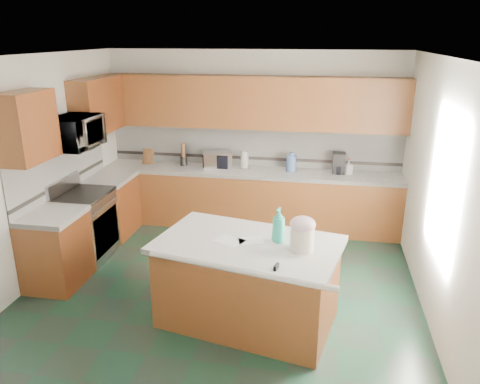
% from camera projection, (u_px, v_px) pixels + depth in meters
% --- Properties ---
extents(floor, '(4.60, 4.60, 0.00)m').
position_uv_depth(floor, '(223.00, 288.00, 5.65)').
color(floor, black).
rests_on(floor, ground).
extents(ceiling, '(4.60, 4.60, 0.00)m').
position_uv_depth(ceiling, '(219.00, 56.00, 4.79)').
color(ceiling, white).
rests_on(ceiling, ground).
extents(wall_back, '(4.60, 0.04, 2.70)m').
position_uv_depth(wall_back, '(253.00, 138.00, 7.38)').
color(wall_back, white).
rests_on(wall_back, ground).
extents(wall_front, '(4.60, 0.04, 2.70)m').
position_uv_depth(wall_front, '(144.00, 286.00, 3.06)').
color(wall_front, white).
rests_on(wall_front, ground).
extents(wall_left, '(0.04, 4.60, 2.70)m').
position_uv_depth(wall_left, '(33.00, 171.00, 5.62)').
color(wall_left, white).
rests_on(wall_left, ground).
extents(wall_right, '(0.04, 4.60, 2.70)m').
position_uv_depth(wall_right, '(440.00, 194.00, 4.83)').
color(wall_right, white).
rests_on(wall_right, ground).
extents(back_base_cab, '(4.60, 0.60, 0.86)m').
position_uv_depth(back_base_cab, '(249.00, 200.00, 7.38)').
color(back_base_cab, black).
rests_on(back_base_cab, ground).
extents(back_countertop, '(4.60, 0.64, 0.06)m').
position_uv_depth(back_countertop, '(250.00, 172.00, 7.23)').
color(back_countertop, white).
rests_on(back_countertop, back_base_cab).
extents(back_upper_cab, '(4.60, 0.33, 0.78)m').
position_uv_depth(back_upper_cab, '(252.00, 102.00, 7.02)').
color(back_upper_cab, black).
rests_on(back_upper_cab, wall_back).
extents(back_backsplash, '(4.60, 0.02, 0.63)m').
position_uv_depth(back_backsplash, '(253.00, 146.00, 7.39)').
color(back_backsplash, silver).
rests_on(back_backsplash, back_countertop).
extents(back_accent_band, '(4.60, 0.01, 0.05)m').
position_uv_depth(back_accent_band, '(253.00, 158.00, 7.45)').
color(back_accent_band, black).
rests_on(back_accent_band, back_countertop).
extents(left_base_cab_rear, '(0.60, 0.82, 0.86)m').
position_uv_depth(left_base_cab_rear, '(111.00, 207.00, 7.06)').
color(left_base_cab_rear, black).
rests_on(left_base_cab_rear, ground).
extents(left_counter_rear, '(0.64, 0.82, 0.06)m').
position_uv_depth(left_counter_rear, '(109.00, 178.00, 6.91)').
color(left_counter_rear, white).
rests_on(left_counter_rear, left_base_cab_rear).
extents(left_base_cab_front, '(0.60, 0.72, 0.86)m').
position_uv_depth(left_base_cab_front, '(56.00, 251.00, 5.63)').
color(left_base_cab_front, black).
rests_on(left_base_cab_front, ground).
extents(left_counter_front, '(0.64, 0.72, 0.06)m').
position_uv_depth(left_counter_front, '(51.00, 216.00, 5.49)').
color(left_counter_front, white).
rests_on(left_counter_front, left_base_cab_front).
extents(left_backsplash, '(0.02, 2.30, 0.63)m').
position_uv_depth(left_backsplash, '(61.00, 168.00, 6.16)').
color(left_backsplash, silver).
rests_on(left_backsplash, wall_left).
extents(left_accent_band, '(0.01, 2.30, 0.05)m').
position_uv_depth(left_accent_band, '(63.00, 182.00, 6.22)').
color(left_accent_band, black).
rests_on(left_accent_band, wall_left).
extents(left_upper_cab_rear, '(0.33, 1.09, 0.78)m').
position_uv_depth(left_upper_cab_rear, '(97.00, 105.00, 6.72)').
color(left_upper_cab_rear, black).
rests_on(left_upper_cab_rear, wall_left).
extents(left_upper_cab_front, '(0.33, 0.72, 0.78)m').
position_uv_depth(left_upper_cab_front, '(28.00, 127.00, 5.17)').
color(left_upper_cab_front, black).
rests_on(left_upper_cab_front, wall_left).
extents(range_body, '(0.60, 0.76, 0.88)m').
position_uv_depth(range_body, '(86.00, 227.00, 6.32)').
color(range_body, '#B7B7BC').
rests_on(range_body, ground).
extents(range_oven_door, '(0.02, 0.68, 0.55)m').
position_uv_depth(range_oven_door, '(106.00, 231.00, 6.28)').
color(range_oven_door, black).
rests_on(range_oven_door, range_body).
extents(range_cooktop, '(0.62, 0.78, 0.04)m').
position_uv_depth(range_cooktop, '(82.00, 195.00, 6.17)').
color(range_cooktop, black).
rests_on(range_cooktop, range_body).
extents(range_handle, '(0.02, 0.66, 0.02)m').
position_uv_depth(range_handle, '(106.00, 205.00, 6.16)').
color(range_handle, '#B7B7BC').
rests_on(range_handle, range_body).
extents(range_backguard, '(0.06, 0.76, 0.18)m').
position_uv_depth(range_backguard, '(63.00, 185.00, 6.18)').
color(range_backguard, '#B7B7BC').
rests_on(range_backguard, range_body).
extents(microwave, '(0.50, 0.73, 0.41)m').
position_uv_depth(microwave, '(75.00, 133.00, 5.91)').
color(microwave, '#B7B7BC').
rests_on(microwave, wall_left).
extents(island_base, '(1.90, 1.32, 0.86)m').
position_uv_depth(island_base, '(248.00, 285.00, 4.88)').
color(island_base, black).
rests_on(island_base, ground).
extents(island_top, '(2.02, 1.44, 0.06)m').
position_uv_depth(island_top, '(248.00, 245.00, 4.74)').
color(island_top, white).
rests_on(island_top, island_base).
extents(island_bullnose, '(1.81, 0.43, 0.06)m').
position_uv_depth(island_bullnose, '(238.00, 270.00, 4.23)').
color(island_bullnose, white).
rests_on(island_bullnose, island_base).
extents(treat_jar, '(0.29, 0.29, 0.24)m').
position_uv_depth(treat_jar, '(302.00, 239.00, 4.50)').
color(treat_jar, beige).
rests_on(treat_jar, island_top).
extents(treat_jar_lid, '(0.25, 0.25, 0.15)m').
position_uv_depth(treat_jar_lid, '(303.00, 224.00, 4.45)').
color(treat_jar_lid, '#CEA8B3').
rests_on(treat_jar_lid, treat_jar).
extents(treat_jar_knob, '(0.08, 0.03, 0.03)m').
position_uv_depth(treat_jar_knob, '(303.00, 219.00, 4.43)').
color(treat_jar_knob, tan).
rests_on(treat_jar_knob, treat_jar_lid).
extents(treat_jar_knob_end_l, '(0.04, 0.04, 0.04)m').
position_uv_depth(treat_jar_knob_end_l, '(299.00, 219.00, 4.44)').
color(treat_jar_knob_end_l, tan).
rests_on(treat_jar_knob_end_l, treat_jar_lid).
extents(treat_jar_knob_end_r, '(0.04, 0.04, 0.04)m').
position_uv_depth(treat_jar_knob_end_r, '(307.00, 220.00, 4.43)').
color(treat_jar_knob_end_r, tan).
rests_on(treat_jar_knob_end_r, treat_jar_lid).
extents(soap_bottle_island, '(0.17, 0.17, 0.36)m').
position_uv_depth(soap_bottle_island, '(279.00, 225.00, 4.68)').
color(soap_bottle_island, teal).
rests_on(soap_bottle_island, island_top).
extents(paper_sheet_a, '(0.30, 0.26, 0.00)m').
position_uv_depth(paper_sheet_a, '(251.00, 241.00, 4.75)').
color(paper_sheet_a, white).
rests_on(paper_sheet_a, island_top).
extents(paper_sheet_b, '(0.35, 0.32, 0.00)m').
position_uv_depth(paper_sheet_b, '(229.00, 241.00, 4.75)').
color(paper_sheet_b, white).
rests_on(paper_sheet_b, island_top).
extents(clamp_body, '(0.05, 0.09, 0.08)m').
position_uv_depth(clamp_body, '(276.00, 268.00, 4.17)').
color(clamp_body, black).
rests_on(clamp_body, island_top).
extents(clamp_handle, '(0.01, 0.06, 0.01)m').
position_uv_depth(clamp_handle, '(276.00, 273.00, 4.13)').
color(clamp_handle, black).
rests_on(clamp_handle, island_top).
extents(knife_block, '(0.16, 0.20, 0.27)m').
position_uv_depth(knife_block, '(148.00, 157.00, 7.51)').
color(knife_block, '#472814').
rests_on(knife_block, back_countertop).
extents(utensil_crock, '(0.12, 0.12, 0.15)m').
position_uv_depth(utensil_crock, '(184.00, 161.00, 7.46)').
color(utensil_crock, black).
rests_on(utensil_crock, back_countertop).
extents(utensil_bundle, '(0.07, 0.07, 0.21)m').
position_uv_depth(utensil_bundle, '(183.00, 150.00, 7.40)').
color(utensil_bundle, '#472814').
rests_on(utensil_bundle, utensil_crock).
extents(toaster_oven, '(0.50, 0.42, 0.25)m').
position_uv_depth(toaster_oven, '(217.00, 160.00, 7.32)').
color(toaster_oven, '#B7B7BC').
rests_on(toaster_oven, back_countertop).
extents(toaster_oven_door, '(0.39, 0.01, 0.21)m').
position_uv_depth(toaster_oven_door, '(215.00, 162.00, 7.19)').
color(toaster_oven_door, black).
rests_on(toaster_oven_door, toaster_oven).
extents(paper_towel, '(0.12, 0.12, 0.27)m').
position_uv_depth(paper_towel, '(245.00, 160.00, 7.29)').
color(paper_towel, white).
rests_on(paper_towel, back_countertop).
extents(paper_towel_base, '(0.18, 0.18, 0.01)m').
position_uv_depth(paper_towel_base, '(245.00, 168.00, 7.33)').
color(paper_towel_base, '#B7B7BC').
rests_on(paper_towel_base, back_countertop).
extents(water_jug, '(0.15, 0.15, 0.25)m').
position_uv_depth(water_jug, '(291.00, 163.00, 7.13)').
color(water_jug, '#5476B5').
rests_on(water_jug, back_countertop).
extents(water_jug_neck, '(0.07, 0.07, 0.04)m').
position_uv_depth(water_jug_neck, '(292.00, 154.00, 7.08)').
color(water_jug_neck, '#5476B5').
rests_on(water_jug_neck, water_jug).
extents(coffee_maker, '(0.19, 0.20, 0.31)m').
position_uv_depth(coffee_maker, '(339.00, 163.00, 7.02)').
color(coffee_maker, black).
rests_on(coffee_maker, back_countertop).
extents(coffee_carafe, '(0.13, 0.13, 0.13)m').
position_uv_depth(coffee_carafe, '(338.00, 170.00, 7.00)').
color(coffee_carafe, black).
rests_on(coffee_carafe, back_countertop).
extents(soap_bottle_back, '(0.13, 0.13, 0.22)m').
position_uv_depth(soap_bottle_back, '(348.00, 167.00, 6.98)').
color(soap_bottle_back, white).
rests_on(soap_bottle_back, back_countertop).
extents(soap_back_cap, '(0.02, 0.02, 0.03)m').
position_uv_depth(soap_back_cap, '(349.00, 159.00, 6.94)').
color(soap_back_cap, red).
rests_on(soap_back_cap, soap_bottle_back).
extents(window_light_proxy, '(0.02, 1.40, 1.10)m').
position_uv_depth(window_light_proxy, '(444.00, 186.00, 4.60)').
color(window_light_proxy, white).
rests_on(window_light_proxy, wall_right).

